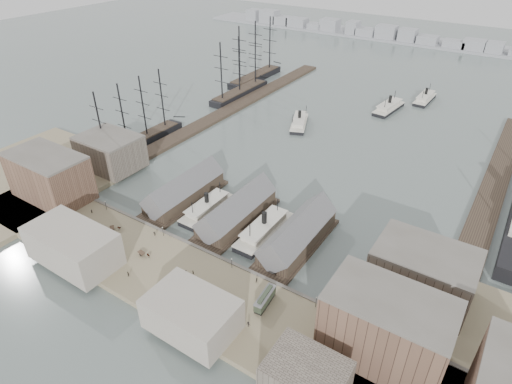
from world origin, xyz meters
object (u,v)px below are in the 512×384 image
Objects in this scene: tram at (265,299)px; horse_cart_left at (117,228)px; horse_cart_center at (146,254)px; horse_cart_right at (195,300)px; ferry_docked_west at (207,207)px.

tram is 2.31× the size of horse_cart_left.
horse_cart_center is 1.04× the size of horse_cart_right.
horse_cart_center is at bearing -88.90° from ferry_docked_west.
ferry_docked_west is at bearing 4.34° from horse_cart_left.
tram is at bearing -53.40° from horse_cart_left.
ferry_docked_west is 5.34× the size of horse_cart_center.
horse_cart_center is at bearing 67.91° from horse_cart_right.
horse_cart_left is at bearing 85.12° from horse_cart_center.
tram is 63.60m from horse_cart_left.
horse_cart_center is at bearing 179.86° from tram.
ferry_docked_west is 34.22m from horse_cart_left.
horse_cart_right is at bearing -66.50° from horse_cart_left.
ferry_docked_west is 53.80m from tram.
horse_cart_right is at bearing -55.29° from ferry_docked_west.
tram reaches higher than horse_cart_right.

